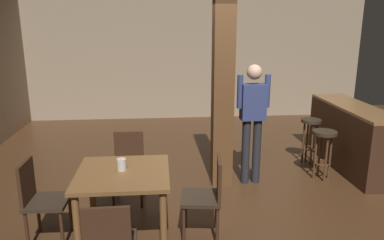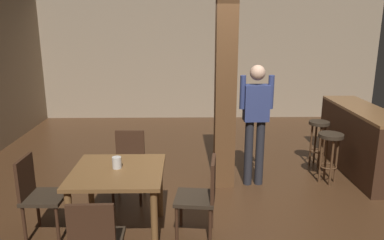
{
  "view_description": "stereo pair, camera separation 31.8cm",
  "coord_description": "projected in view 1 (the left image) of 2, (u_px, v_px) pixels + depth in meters",
  "views": [
    {
      "loc": [
        -0.89,
        -4.45,
        2.27
      ],
      "look_at": [
        -0.49,
        0.1,
        1.08
      ],
      "focal_mm": 35.0,
      "sensor_mm": 36.0,
      "label": 1
    },
    {
      "loc": [
        -0.57,
        -4.46,
        2.27
      ],
      "look_at": [
        -0.49,
        0.1,
        1.08
      ],
      "focal_mm": 35.0,
      "sensor_mm": 36.0,
      "label": 2
    }
  ],
  "objects": [
    {
      "name": "pillar",
      "position": [
        223.0,
        88.0,
        5.11
      ],
      "size": [
        0.28,
        0.28,
        2.8
      ],
      "primitive_type": "cube",
      "color": "brown",
      "rests_on": "ground_plane"
    },
    {
      "name": "standing_person",
      "position": [
        253.0,
        116.0,
        5.24
      ],
      "size": [
        0.47,
        0.22,
        1.72
      ],
      "color": "navy",
      "rests_on": "ground_plane"
    },
    {
      "name": "bar_stool_near",
      "position": [
        324.0,
        143.0,
        5.48
      ],
      "size": [
        0.35,
        0.35,
        0.74
      ],
      "color": "#2D2319",
      "rests_on": "ground_plane"
    },
    {
      "name": "ground_plane",
      "position": [
        230.0,
        200.0,
        4.94
      ],
      "size": [
        10.8,
        10.8,
        0.0
      ],
      "primitive_type": "plane",
      "color": "#422816"
    },
    {
      "name": "bar_stool_mid",
      "position": [
        310.0,
        131.0,
        6.12
      ],
      "size": [
        0.32,
        0.32,
        0.75
      ],
      "color": "#2D2319",
      "rests_on": "ground_plane"
    },
    {
      "name": "bar_counter",
      "position": [
        346.0,
        136.0,
        5.94
      ],
      "size": [
        0.56,
        2.02,
        1.01
      ],
      "color": "brown",
      "rests_on": "ground_plane"
    },
    {
      "name": "chair_west",
      "position": [
        40.0,
        197.0,
        3.9
      ],
      "size": [
        0.43,
        0.43,
        0.89
      ],
      "color": "#2D2319",
      "rests_on": "ground_plane"
    },
    {
      "name": "napkin_cup",
      "position": [
        122.0,
        164.0,
        3.92
      ],
      "size": [
        0.1,
        0.1,
        0.12
      ],
      "primitive_type": "cylinder",
      "color": "beige",
      "rests_on": "dining_table"
    },
    {
      "name": "chair_north",
      "position": [
        129.0,
        164.0,
        4.82
      ],
      "size": [
        0.43,
        0.43,
        0.89
      ],
      "color": "#2D2319",
      "rests_on": "ground_plane"
    },
    {
      "name": "chair_east",
      "position": [
        208.0,
        193.0,
        3.99
      ],
      "size": [
        0.47,
        0.47,
        0.89
      ],
      "color": "#2D2319",
      "rests_on": "ground_plane"
    },
    {
      "name": "wall_back",
      "position": [
        197.0,
        60.0,
        8.92
      ],
      "size": [
        8.0,
        0.1,
        2.8
      ],
      "primitive_type": "cube",
      "color": "gray",
      "rests_on": "ground_plane"
    },
    {
      "name": "dining_table",
      "position": [
        123.0,
        183.0,
        3.92
      ],
      "size": [
        0.96,
        0.96,
        0.77
      ],
      "color": "brown",
      "rests_on": "ground_plane"
    }
  ]
}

